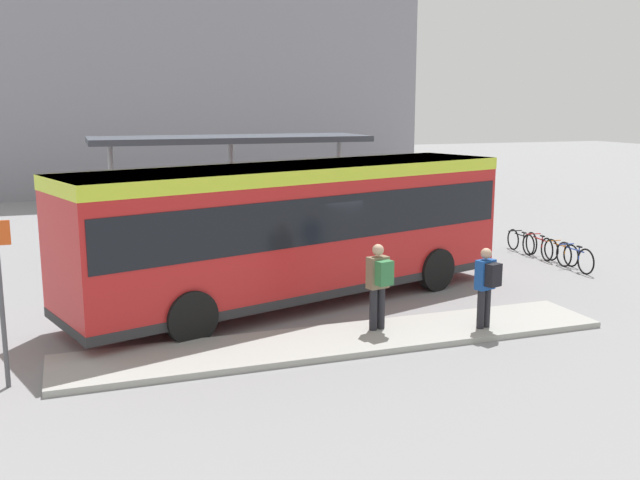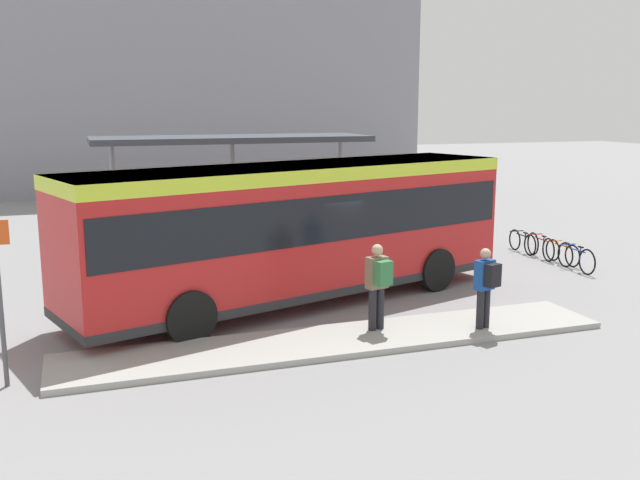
{
  "view_description": "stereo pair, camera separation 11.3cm",
  "coord_description": "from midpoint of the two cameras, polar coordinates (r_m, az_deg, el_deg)",
  "views": [
    {
      "loc": [
        -5.01,
        -15.57,
        4.61
      ],
      "look_at": [
        0.55,
        0.0,
        1.47
      ],
      "focal_mm": 40.0,
      "sensor_mm": 36.0,
      "label": 1
    },
    {
      "loc": [
        -4.9,
        -15.61,
        4.61
      ],
      "look_at": [
        0.55,
        0.0,
        1.47
      ],
      "focal_mm": 40.0,
      "sensor_mm": 36.0,
      "label": 2
    }
  ],
  "objects": [
    {
      "name": "station_shelter",
      "position": [
        22.74,
        -7.31,
        7.75
      ],
      "size": [
        8.6,
        2.78,
        3.64
      ],
      "color": "#383D47",
      "rests_on": "ground_plane"
    },
    {
      "name": "pedestrian_companion",
      "position": [
        14.79,
        12.97,
        -3.35
      ],
      "size": [
        0.46,
        0.5,
        1.66
      ],
      "rotation": [
        0.0,
        0.0,
        1.87
      ],
      "color": "#232328",
      "rests_on": "curb_island"
    },
    {
      "name": "bicycle_orange",
      "position": [
        22.14,
        18.58,
        -0.93
      ],
      "size": [
        0.48,
        1.56,
        0.67
      ],
      "rotation": [
        0.0,
        0.0,
        1.57
      ],
      "color": "black",
      "rests_on": "ground_plane"
    },
    {
      "name": "station_building",
      "position": [
        44.88,
        -10.6,
        13.46
      ],
      "size": [
        23.48,
        14.05,
        13.71
      ],
      "color": "gray",
      "rests_on": "ground_plane"
    },
    {
      "name": "city_bus",
      "position": [
        16.59,
        -1.96,
        1.35
      ],
      "size": [
        11.24,
        5.66,
        3.26
      ],
      "rotation": [
        0.0,
        0.0,
        0.3
      ],
      "color": "red",
      "rests_on": "ground_plane"
    },
    {
      "name": "bicycle_blue",
      "position": [
        21.33,
        19.56,
        -1.33
      ],
      "size": [
        0.48,
        1.72,
        0.74
      ],
      "rotation": [
        0.0,
        0.0,
        1.52
      ],
      "color": "black",
      "rests_on": "ground_plane"
    },
    {
      "name": "curb_island",
      "position": [
        14.12,
        1.55,
        -8.04
      ],
      "size": [
        10.96,
        1.8,
        0.12
      ],
      "color": "#9E9E99",
      "rests_on": "ground_plane"
    },
    {
      "name": "platform_sign",
      "position": [
        12.7,
        -24.4,
        -4.12
      ],
      "size": [
        0.44,
        0.08,
        2.8
      ],
      "color": "#4C4C51",
      "rests_on": "ground_plane"
    },
    {
      "name": "ground_plane",
      "position": [
        17.0,
        -1.94,
        -4.97
      ],
      "size": [
        120.0,
        120.0,
        0.0
      ],
      "primitive_type": "plane",
      "color": "gray"
    },
    {
      "name": "bicycle_black",
      "position": [
        23.41,
        15.63,
        -0.13
      ],
      "size": [
        0.48,
        1.6,
        0.69
      ],
      "rotation": [
        0.0,
        0.0,
        1.5
      ],
      "color": "black",
      "rests_on": "ground_plane"
    },
    {
      "name": "pedestrian_waiting",
      "position": [
        14.34,
        4.52,
        -3.31
      ],
      "size": [
        0.47,
        0.52,
        1.76
      ],
      "rotation": [
        0.0,
        0.0,
        1.8
      ],
      "color": "#232328",
      "rests_on": "curb_island"
    },
    {
      "name": "bicycle_red",
      "position": [
        22.73,
        16.98,
        -0.46
      ],
      "size": [
        0.48,
        1.68,
        0.73
      ],
      "rotation": [
        0.0,
        0.0,
        1.42
      ],
      "color": "black",
      "rests_on": "ground_plane"
    }
  ]
}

